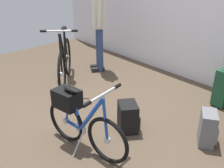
{
  "coord_description": "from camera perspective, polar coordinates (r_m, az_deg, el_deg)",
  "views": [
    {
      "loc": [
        2.17,
        -1.63,
        1.86
      ],
      "look_at": [
        0.13,
        0.2,
        0.55
      ],
      "focal_mm": 41.47,
      "sensor_mm": 36.0,
      "label": 1
    }
  ],
  "objects": [
    {
      "name": "visitor_near_wall",
      "position": [
        4.63,
        -2.94,
        14.15
      ],
      "size": [
        0.46,
        0.38,
        1.66
      ],
      "color": "navy",
      "rests_on": "ground_plane"
    },
    {
      "name": "ground_plane",
      "position": [
        3.29,
        -4.06,
        -8.96
      ],
      "size": [
        6.98,
        6.98,
        0.0
      ],
      "primitive_type": "plane",
      "color": "brown"
    },
    {
      "name": "folding_bike_foreground",
      "position": [
        2.74,
        -7.15,
        -7.42
      ],
      "size": [
        1.08,
        0.53,
        0.78
      ],
      "color": "black",
      "rests_on": "ground_plane"
    },
    {
      "name": "backpack_on_floor",
      "position": [
        3.11,
        3.57,
        -7.27
      ],
      "size": [
        0.34,
        0.33,
        0.35
      ],
      "color": "black",
      "rests_on": "ground_plane"
    },
    {
      "name": "display_bike_left",
      "position": [
        4.28,
        -10.36,
        4.74
      ],
      "size": [
        1.13,
        0.93,
        0.99
      ],
      "color": "black",
      "rests_on": "ground_plane"
    },
    {
      "name": "handbag_on_floor",
      "position": [
        3.07,
        20.36,
        -9.18
      ],
      "size": [
        0.28,
        0.3,
        0.39
      ],
      "color": "slate",
      "rests_on": "ground_plane"
    }
  ]
}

